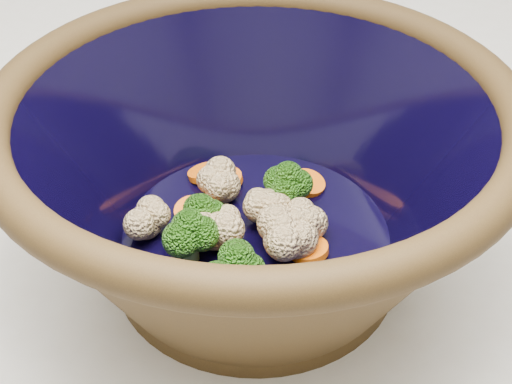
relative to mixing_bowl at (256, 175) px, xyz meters
The scene contains 2 objects.
mixing_bowl is the anchor object (origin of this frame).
vegetable_pile 0.04m from the mixing_bowl, 116.66° to the right, with size 0.16×0.21×0.06m.
Camera 1 is at (0.15, -0.55, 1.33)m, focal length 50.00 mm.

